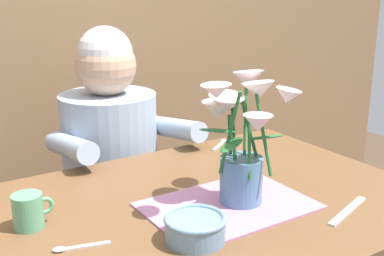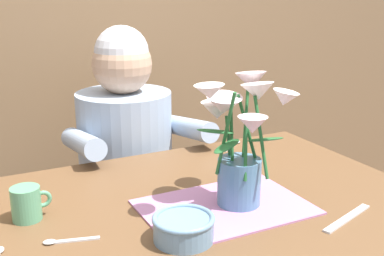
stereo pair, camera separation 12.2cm
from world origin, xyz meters
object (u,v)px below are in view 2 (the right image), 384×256
object	(u,v)px
seated_person	(127,181)
dinner_knife	(347,218)
flower_vase	(239,139)
ceramic_bowl	(184,227)
tea_cup	(27,203)

from	to	relation	value
seated_person	dinner_knife	world-z (taller)	seated_person
seated_person	flower_vase	distance (m)	0.76
seated_person	dinner_knife	xyz separation A→B (m)	(0.24, -0.86, 0.18)
seated_person	ceramic_bowl	world-z (taller)	seated_person
ceramic_bowl	dinner_knife	world-z (taller)	ceramic_bowl
dinner_knife	tea_cup	bearing A→B (deg)	135.03
flower_vase	dinner_knife	size ratio (longest dim) A/B	1.69
ceramic_bowl	flower_vase	bearing A→B (deg)	26.47
dinner_knife	flower_vase	bearing A→B (deg)	117.07
ceramic_bowl	tea_cup	world-z (taller)	tea_cup
ceramic_bowl	tea_cup	bearing A→B (deg)	138.52
seated_person	tea_cup	world-z (taller)	seated_person
ceramic_bowl	dinner_knife	size ratio (longest dim) A/B	0.72
tea_cup	flower_vase	bearing A→B (deg)	-17.50
seated_person	ceramic_bowl	distance (m)	0.81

